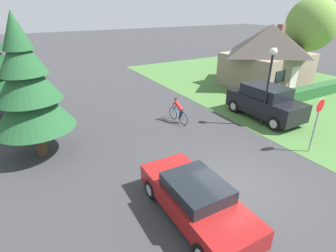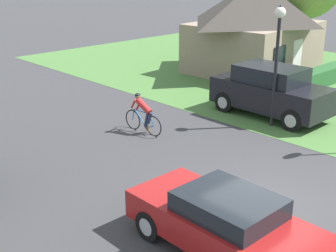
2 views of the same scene
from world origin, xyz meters
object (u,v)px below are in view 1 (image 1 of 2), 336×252
parked_suv_right (265,102)px  cottage_house (268,54)px  deciduous_tree_right (312,24)px  street_lamp (270,71)px  cyclist (178,111)px  conifer_tall_near (28,87)px  sedan_left_lane (196,199)px  stop_sign (318,116)px

parked_suv_right → cottage_house: bearing=-48.9°
deciduous_tree_right → street_lamp: bearing=-152.7°
cyclist → conifer_tall_near: bearing=86.0°
sedan_left_lane → cyclist: bearing=-27.3°
cottage_house → street_lamp: size_ratio=1.70×
parked_suv_right → deciduous_tree_right: 13.54m
cyclist → deciduous_tree_right: (16.53, 3.73, 3.98)m
parked_suv_right → conifer_tall_near: 12.59m
parked_suv_right → stop_sign: (-1.31, -3.97, 0.83)m
conifer_tall_near → parked_suv_right: bearing=-9.3°
sedan_left_lane → stop_sign: size_ratio=1.73×
street_lamp → deciduous_tree_right: 14.29m
conifer_tall_near → deciduous_tree_right: bearing=8.9°
street_lamp → conifer_tall_near: size_ratio=0.72×
parked_suv_right → street_lamp: (-0.94, -0.76, 2.15)m
cyclist → sedan_left_lane: bearing=148.2°
sedan_left_lane → parked_suv_right: bearing=-60.1°
parked_suv_right → deciduous_tree_right: (11.69, 5.74, 3.68)m
cottage_house → deciduous_tree_right: size_ratio=1.06×
parked_suv_right → deciduous_tree_right: bearing=-64.2°
sedan_left_lane → cottage_house: bearing=-54.7°
cottage_house → sedan_left_lane: (-14.34, -10.01, -1.83)m
sedan_left_lane → street_lamp: 8.79m
parked_suv_right → conifer_tall_near: conifer_tall_near is taller
sedan_left_lane → stop_sign: bearing=-83.3°
deciduous_tree_right → cyclist: bearing=-167.3°
sedan_left_lane → conifer_tall_near: size_ratio=0.74×
parked_suv_right → stop_sign: stop_sign is taller
parked_suv_right → cyclist: bearing=67.0°
cottage_house → conifer_tall_near: size_ratio=1.22×
parked_suv_right → conifer_tall_near: size_ratio=0.75×
sedan_left_lane → street_lamp: size_ratio=1.03×
sedan_left_lane → parked_suv_right: size_ratio=0.98×
cyclist → deciduous_tree_right: bearing=-81.5°
street_lamp → parked_suv_right: bearing=39.1°
cyclist → deciduous_tree_right: size_ratio=0.25×
cottage_house → stop_sign: 11.77m
sedan_left_lane → street_lamp: street_lamp is taller
parked_suv_right → deciduous_tree_right: size_ratio=0.65×
cottage_house → cyclist: size_ratio=4.19×
cyclist → stop_sign: 7.04m
cottage_house → conifer_tall_near: 18.49m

